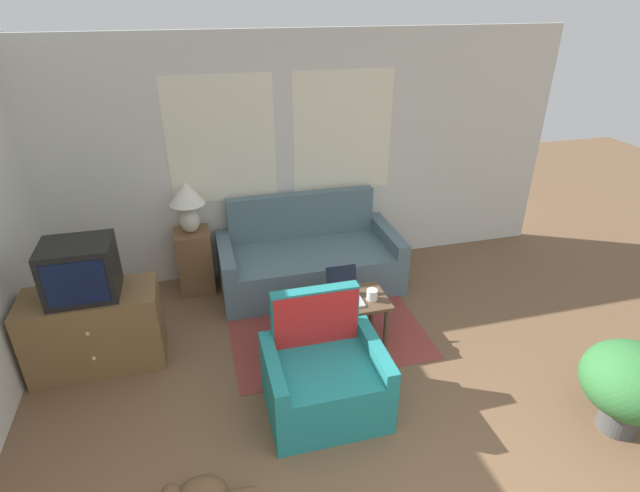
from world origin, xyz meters
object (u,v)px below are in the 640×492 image
at_px(television, 80,270).
at_px(tv_remote, 316,299).
at_px(armchair, 323,377).
at_px(laptop, 344,293).
at_px(cup_navy, 311,309).
at_px(table_lamp, 187,200).
at_px(potted_plant, 631,383).
at_px(coffee_table, 332,307).
at_px(cup_yellow, 372,295).
at_px(couch, 308,260).
at_px(snack_bowl, 294,299).

bearing_deg(television, tv_remote, -5.46).
height_order(armchair, television, television).
xyz_separation_m(laptop, cup_navy, (-0.34, -0.15, -0.02)).
height_order(table_lamp, potted_plant, table_lamp).
xyz_separation_m(table_lamp, tv_remote, (1.03, -1.22, -0.59)).
height_order(tv_remote, potted_plant, potted_plant).
height_order(coffee_table, cup_yellow, cup_yellow).
height_order(coffee_table, laptop, laptop).
bearing_deg(coffee_table, couch, 87.55).
relative_size(armchair, tv_remote, 5.87).
distance_m(coffee_table, laptop, 0.17).
bearing_deg(television, coffee_table, -6.69).
xyz_separation_m(armchair, coffee_table, (0.28, 0.74, 0.11)).
bearing_deg(coffee_table, snack_bowl, 166.22).
height_order(table_lamp, laptop, table_lamp).
relative_size(couch, snack_bowl, 9.19).
height_order(armchair, table_lamp, table_lamp).
bearing_deg(potted_plant, laptop, 136.90).
relative_size(armchair, table_lamp, 1.68).
height_order(table_lamp, cup_navy, table_lamp).
height_order(laptop, tv_remote, laptop).
relative_size(cup_yellow, potted_plant, 0.14).
relative_size(table_lamp, potted_plant, 0.76).
distance_m(coffee_table, snack_bowl, 0.35).
relative_size(television, tv_remote, 3.47).
height_order(couch, tv_remote, couch).
bearing_deg(table_lamp, tv_remote, -49.93).
height_order(laptop, snack_bowl, laptop).
distance_m(table_lamp, potted_plant, 4.10).
distance_m(armchair, laptop, 0.89).
xyz_separation_m(cup_navy, potted_plant, (2.00, -1.40, -0.05)).
xyz_separation_m(television, laptop, (2.15, -0.21, -0.43)).
height_order(laptop, cup_yellow, laptop).
relative_size(couch, cup_yellow, 19.39).
bearing_deg(television, table_lamp, 50.10).
bearing_deg(laptop, armchair, -117.72).
bearing_deg(snack_bowl, television, 174.70).
relative_size(television, cup_yellow, 5.48).
bearing_deg(couch, snack_bowl, -110.19).
bearing_deg(cup_navy, potted_plant, -35.07).
relative_size(snack_bowl, tv_remote, 1.34).
bearing_deg(table_lamp, cup_navy, -56.17).
bearing_deg(table_lamp, snack_bowl, -55.22).
distance_m(coffee_table, potted_plant, 2.34).
bearing_deg(potted_plant, table_lamp, 136.36).
bearing_deg(potted_plant, television, 155.15).
relative_size(cup_yellow, tv_remote, 0.63).
bearing_deg(armchair, cup_yellow, 47.13).
height_order(cup_navy, snack_bowl, cup_navy).
height_order(television, table_lamp, table_lamp).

